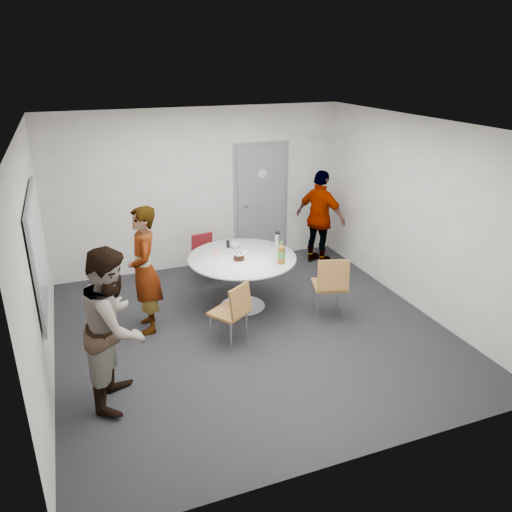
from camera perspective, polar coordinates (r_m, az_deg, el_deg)
name	(u,v)px	position (r m, az deg, el deg)	size (l,w,h in m)	color
floor	(252,331)	(6.81, -0.47, -8.52)	(5.00, 5.00, 0.00)	black
ceiling	(251,126)	(5.92, -0.56, 14.65)	(5.00, 5.00, 0.00)	silver
wall_back	(200,190)	(8.52, -6.43, 7.53)	(5.00, 5.00, 0.00)	#B1AFA8
wall_left	(36,264)	(5.91, -23.88, -0.86)	(5.00, 5.00, 0.00)	#B1AFA8
wall_right	(417,215)	(7.43, 17.92, 4.45)	(5.00, 5.00, 0.00)	#B1AFA8
wall_front	(358,333)	(4.19, 11.61, -8.63)	(5.00, 5.00, 0.00)	#B1AFA8
door	(261,202)	(8.91, 0.57, 6.16)	(1.02, 0.17, 2.12)	slate
whiteboard	(38,249)	(6.06, -23.61, 0.75)	(0.04, 1.90, 1.25)	gray
table	(244,264)	(7.11, -1.38, -0.91)	(1.54, 1.54, 1.12)	white
chair_near_left	(234,309)	(6.27, -2.58, -6.02)	(0.57, 0.58, 0.84)	brown
chair_near_right	(331,282)	(6.91, 8.57, -2.93)	(0.56, 0.59, 0.94)	brown
chair_far	(205,253)	(8.15, -5.91, 0.37)	(0.41, 0.44, 0.78)	maroon
person_main	(145,270)	(6.64, -12.62, -1.61)	(0.62, 0.41, 1.71)	#A5C6EA
person_left	(115,326)	(5.37, -15.86, -7.74)	(0.84, 0.66, 1.73)	white
person_right	(320,218)	(8.74, 7.36, 4.33)	(0.98, 0.41, 1.66)	black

